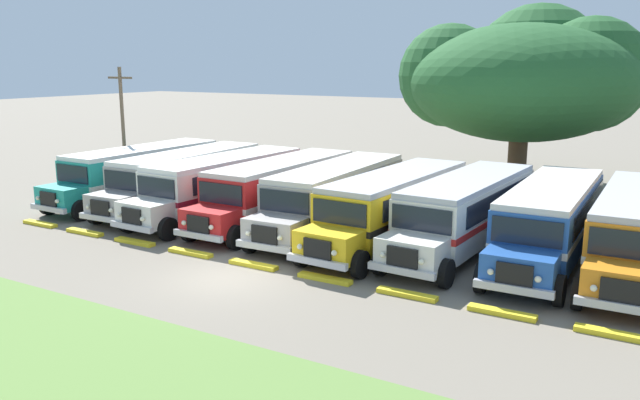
% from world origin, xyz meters
% --- Properties ---
extents(ground_plane, '(220.00, 220.00, 0.00)m').
position_xyz_m(ground_plane, '(0.00, 0.00, 0.00)').
color(ground_plane, slate).
extents(parked_bus_slot_0, '(2.83, 10.86, 2.82)m').
position_xyz_m(parked_bus_slot_0, '(-12.18, 7.90, 1.58)').
color(parked_bus_slot_0, teal).
rests_on(parked_bus_slot_0, ground_plane).
extents(parked_bus_slot_1, '(2.98, 10.88, 2.82)m').
position_xyz_m(parked_bus_slot_1, '(-8.90, 7.84, 1.58)').
color(parked_bus_slot_1, '#9E9993').
rests_on(parked_bus_slot_1, ground_plane).
extents(parked_bus_slot_2, '(3.05, 10.89, 2.82)m').
position_xyz_m(parked_bus_slot_2, '(-6.14, 7.43, 1.58)').
color(parked_bus_slot_2, silver).
rests_on(parked_bus_slot_2, ground_plane).
extents(parked_bus_slot_3, '(2.73, 10.85, 2.82)m').
position_xyz_m(parked_bus_slot_3, '(-3.05, 7.78, 1.58)').
color(parked_bus_slot_3, red).
rests_on(parked_bus_slot_3, ground_plane).
extents(parked_bus_slot_4, '(3.00, 10.88, 2.82)m').
position_xyz_m(parked_bus_slot_4, '(-0.13, 7.80, 1.58)').
color(parked_bus_slot_4, '#9E9993').
rests_on(parked_bus_slot_4, ground_plane).
extents(parked_bus_slot_5, '(3.12, 10.90, 2.82)m').
position_xyz_m(parked_bus_slot_5, '(2.97, 7.22, 1.58)').
color(parked_bus_slot_5, yellow).
rests_on(parked_bus_slot_5, ground_plane).
extents(parked_bus_slot_6, '(3.13, 10.90, 2.82)m').
position_xyz_m(parked_bus_slot_6, '(5.85, 7.79, 1.58)').
color(parked_bus_slot_6, silver).
rests_on(parked_bus_slot_6, ground_plane).
extents(parked_bus_slot_7, '(2.86, 10.86, 2.82)m').
position_xyz_m(parked_bus_slot_7, '(9.04, 7.90, 1.58)').
color(parked_bus_slot_7, '#23519E').
rests_on(parked_bus_slot_7, ground_plane).
extents(parked_bus_slot_8, '(2.85, 10.86, 2.82)m').
position_xyz_m(parked_bus_slot_8, '(11.96, 7.94, 1.58)').
color(parked_bus_slot_8, orange).
rests_on(parked_bus_slot_8, ground_plane).
extents(curb_wheelstop_0, '(2.00, 0.36, 0.15)m').
position_xyz_m(curb_wheelstop_0, '(-12.04, 1.46, 0.07)').
color(curb_wheelstop_0, yellow).
rests_on(curb_wheelstop_0, ground_plane).
extents(curb_wheelstop_1, '(2.00, 0.36, 0.15)m').
position_xyz_m(curb_wheelstop_1, '(-9.03, 1.46, 0.07)').
color(curb_wheelstop_1, yellow).
rests_on(curb_wheelstop_1, ground_plane).
extents(curb_wheelstop_2, '(2.00, 0.36, 0.15)m').
position_xyz_m(curb_wheelstop_2, '(-6.02, 1.46, 0.07)').
color(curb_wheelstop_2, yellow).
rests_on(curb_wheelstop_2, ground_plane).
extents(curb_wheelstop_3, '(2.00, 0.36, 0.15)m').
position_xyz_m(curb_wheelstop_3, '(-3.01, 1.46, 0.07)').
color(curb_wheelstop_3, yellow).
rests_on(curb_wheelstop_3, ground_plane).
extents(curb_wheelstop_4, '(2.00, 0.36, 0.15)m').
position_xyz_m(curb_wheelstop_4, '(0.00, 1.46, 0.07)').
color(curb_wheelstop_4, yellow).
rests_on(curb_wheelstop_4, ground_plane).
extents(curb_wheelstop_5, '(2.00, 0.36, 0.15)m').
position_xyz_m(curb_wheelstop_5, '(3.01, 1.46, 0.07)').
color(curb_wheelstop_5, yellow).
rests_on(curb_wheelstop_5, ground_plane).
extents(curb_wheelstop_6, '(2.00, 0.36, 0.15)m').
position_xyz_m(curb_wheelstop_6, '(6.02, 1.46, 0.07)').
color(curb_wheelstop_6, yellow).
rests_on(curb_wheelstop_6, ground_plane).
extents(curb_wheelstop_7, '(2.00, 0.36, 0.15)m').
position_xyz_m(curb_wheelstop_7, '(9.03, 1.46, 0.07)').
color(curb_wheelstop_7, yellow).
rests_on(curb_wheelstop_7, ground_plane).
extents(curb_wheelstop_8, '(2.00, 0.36, 0.15)m').
position_xyz_m(curb_wheelstop_8, '(12.04, 1.46, 0.07)').
color(curb_wheelstop_8, yellow).
rests_on(curb_wheelstop_8, ground_plane).
extents(broad_shade_tree, '(13.45, 14.54, 10.85)m').
position_xyz_m(broad_shade_tree, '(4.62, 22.21, 6.39)').
color(broad_shade_tree, brown).
rests_on(broad_shade_tree, ground_plane).
extents(utility_pole, '(1.80, 0.20, 7.06)m').
position_xyz_m(utility_pole, '(-14.87, 9.34, 3.77)').
color(utility_pole, brown).
rests_on(utility_pole, ground_plane).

